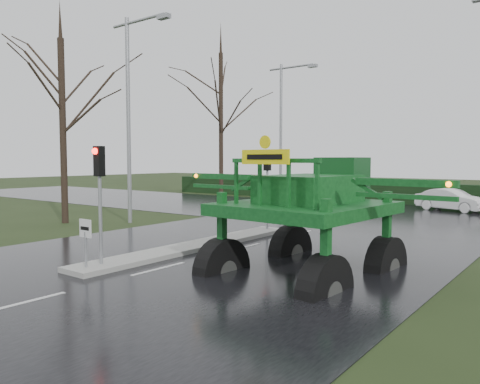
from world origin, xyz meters
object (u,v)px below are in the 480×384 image
Objects in this scene: traffic_signal_mid at (267,173)px; street_light_left_near at (132,101)px; keep_left_sign at (85,235)px; white_sedan at (451,211)px; traffic_signal_near at (99,179)px; street_light_left_far at (284,120)px; crop_sprayer at (227,192)px.

street_light_left_near is at bearing -167.79° from traffic_signal_mid.
keep_left_sign reaches higher than white_sedan.
traffic_signal_near is at bearing -175.74° from white_sedan.
keep_left_sign is 0.33× the size of white_sedan.
white_sedan is (11.18, 1.19, -5.99)m from street_light_left_far.
street_light_left_far is 12.74m from white_sedan.
crop_sprayer is at bearing 37.32° from traffic_signal_near.
street_light_left_far is (-6.89, 21.01, 3.40)m from traffic_signal_near.
keep_left_sign is 9.12m from traffic_signal_mid.
keep_left_sign is 1.61m from traffic_signal_near.
keep_left_sign is at bearing -72.22° from street_light_left_far.
traffic_signal_mid reaches higher than white_sedan.
traffic_signal_mid is at bearing 118.66° from crop_sprayer.
street_light_left_far is 1.19× the size of crop_sprayer.
traffic_signal_mid is 0.86× the size of white_sedan.
white_sedan is (11.18, 15.19, -5.99)m from street_light_left_near.
street_light_left_far reaches higher than white_sedan.
crop_sprayer is at bearing -168.85° from white_sedan.
crop_sprayer is at bearing 43.03° from keep_left_sign.
crop_sprayer is at bearing -65.53° from traffic_signal_mid.
traffic_signal_near is at bearing -138.49° from crop_sprayer.
street_light_left_far is at bearing 121.62° from crop_sprayer.
street_light_left_near is 1.00× the size of street_light_left_far.
traffic_signal_near is 0.42× the size of crop_sprayer.
white_sedan is at bearing 90.15° from crop_sprayer.
crop_sprayer is at bearing -62.57° from street_light_left_far.
street_light_left_near reaches higher than traffic_signal_near.
keep_left_sign is 11.32m from street_light_left_near.
crop_sprayer is at bearing -26.27° from street_light_left_near.
street_light_left_near reaches higher than keep_left_sign.
keep_left_sign is at bearing -90.00° from traffic_signal_near.
keep_left_sign is 0.16× the size of crop_sprayer.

